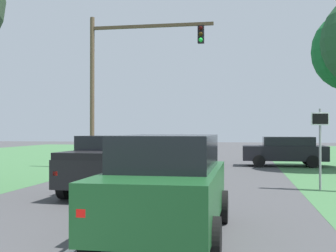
{
  "coord_description": "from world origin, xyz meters",
  "views": [
    {
      "loc": [
        2.92,
        -3.17,
        2.06
      ],
      "look_at": [
        -0.42,
        16.03,
        2.24
      ],
      "focal_mm": 46.75,
      "sensor_mm": 36.0,
      "label": 1
    }
  ],
  "objects_px": {
    "traffic_light": "(121,69)",
    "keep_moving_sign": "(320,138)",
    "pickup_truck_lead": "(114,164)",
    "red_suv_near": "(167,183)",
    "crossing_suv_far": "(285,151)"
  },
  "relations": [
    {
      "from": "traffic_light",
      "to": "keep_moving_sign",
      "type": "height_order",
      "value": "traffic_light"
    },
    {
      "from": "traffic_light",
      "to": "keep_moving_sign",
      "type": "bearing_deg",
      "value": -36.98
    },
    {
      "from": "pickup_truck_lead",
      "to": "traffic_light",
      "type": "height_order",
      "value": "traffic_light"
    },
    {
      "from": "traffic_light",
      "to": "keep_moving_sign",
      "type": "xyz_separation_m",
      "value": [
        9.02,
        -6.79,
        -3.51
      ]
    },
    {
      "from": "traffic_light",
      "to": "crossing_suv_far",
      "type": "height_order",
      "value": "traffic_light"
    },
    {
      "from": "keep_moving_sign",
      "to": "crossing_suv_far",
      "type": "distance_m",
      "value": 9.97
    },
    {
      "from": "pickup_truck_lead",
      "to": "traffic_light",
      "type": "xyz_separation_m",
      "value": [
        -2.27,
        8.75,
        4.32
      ]
    },
    {
      "from": "red_suv_near",
      "to": "pickup_truck_lead",
      "type": "bearing_deg",
      "value": 116.69
    },
    {
      "from": "pickup_truck_lead",
      "to": "crossing_suv_far",
      "type": "height_order",
      "value": "pickup_truck_lead"
    },
    {
      "from": "pickup_truck_lead",
      "to": "keep_moving_sign",
      "type": "height_order",
      "value": "keep_moving_sign"
    },
    {
      "from": "red_suv_near",
      "to": "pickup_truck_lead",
      "type": "relative_size",
      "value": 0.91
    },
    {
      "from": "traffic_light",
      "to": "crossing_suv_far",
      "type": "bearing_deg",
      "value": 19.71
    },
    {
      "from": "red_suv_near",
      "to": "keep_moving_sign",
      "type": "relative_size",
      "value": 1.7
    },
    {
      "from": "pickup_truck_lead",
      "to": "keep_moving_sign",
      "type": "bearing_deg",
      "value": 16.17
    },
    {
      "from": "keep_moving_sign",
      "to": "crossing_suv_far",
      "type": "relative_size",
      "value": 0.6
    }
  ]
}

